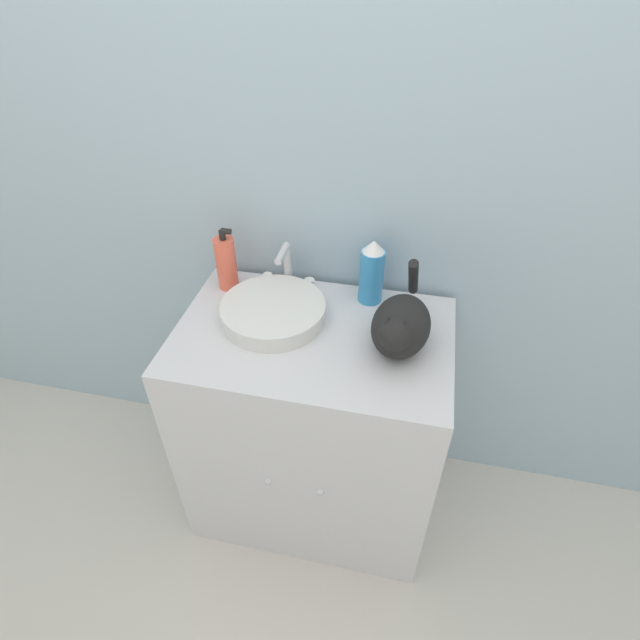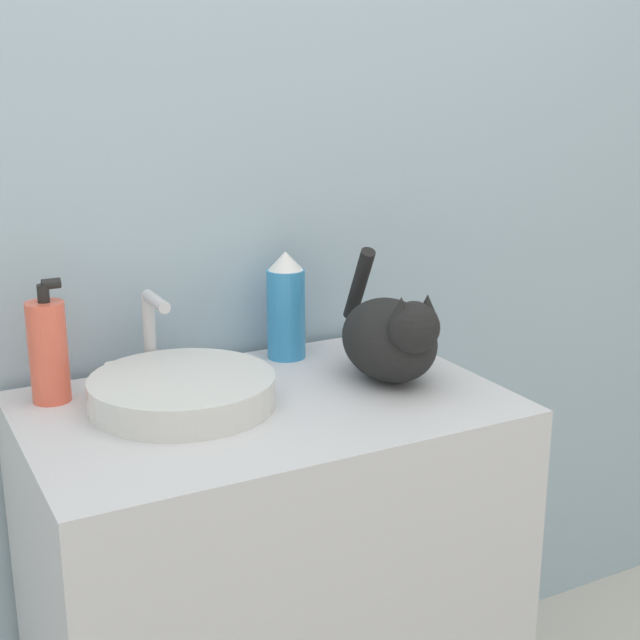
% 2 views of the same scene
% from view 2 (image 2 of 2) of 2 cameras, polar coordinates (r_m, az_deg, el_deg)
% --- Properties ---
extents(wall_back, '(6.00, 0.05, 2.50)m').
position_cam_2_polar(wall_back, '(1.71, -8.12, 11.13)').
color(wall_back, '#9EB7C6').
rests_on(wall_back, ground_plane).
extents(vanity_cabinet, '(0.81, 0.54, 0.84)m').
position_cam_2_polar(vanity_cabinet, '(1.72, -3.28, -18.37)').
color(vanity_cabinet, silver).
rests_on(vanity_cabinet, ground_plane).
extents(sink_basin, '(0.31, 0.31, 0.05)m').
position_cam_2_polar(sink_basin, '(1.51, -8.80, -4.53)').
color(sink_basin, silver).
rests_on(sink_basin, vanity_cabinet).
extents(faucet, '(0.17, 0.11, 0.16)m').
position_cam_2_polar(faucet, '(1.64, -10.72, -1.23)').
color(faucet, silver).
rests_on(faucet, vanity_cabinet).
extents(cat, '(0.18, 0.33, 0.23)m').
position_cam_2_polar(cat, '(1.60, 4.59, -1.07)').
color(cat, black).
rests_on(cat, vanity_cabinet).
extents(soap_bottle, '(0.07, 0.07, 0.21)m').
position_cam_2_polar(soap_bottle, '(1.56, -16.99, -1.87)').
color(soap_bottle, '#EF6047').
rests_on(soap_bottle, vanity_cabinet).
extents(spray_bottle, '(0.07, 0.07, 0.21)m').
position_cam_2_polar(spray_bottle, '(1.72, -2.19, 0.88)').
color(spray_bottle, '#338CCC').
rests_on(spray_bottle, vanity_cabinet).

